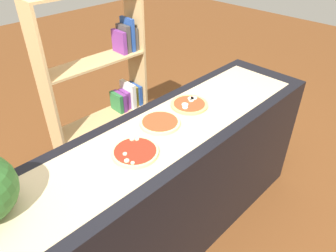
% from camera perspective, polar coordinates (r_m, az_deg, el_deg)
% --- Properties ---
extents(ground_plane, '(12.00, 12.00, 0.00)m').
position_cam_1_polar(ground_plane, '(2.48, -0.00, -18.68)').
color(ground_plane, brown).
extents(counter, '(2.29, 0.60, 0.95)m').
position_cam_1_polar(counter, '(2.12, -0.00, -11.03)').
color(counter, black).
rests_on(counter, ground_plane).
extents(parchment_paper, '(2.03, 0.46, 0.00)m').
position_cam_1_polar(parchment_paper, '(1.81, -0.00, -0.49)').
color(parchment_paper, tan).
rests_on(parchment_paper, counter).
extents(pizza_mushroom_0, '(0.24, 0.24, 0.03)m').
position_cam_1_polar(pizza_mushroom_0, '(1.64, -5.96, -4.71)').
color(pizza_mushroom_0, '#E5C17F').
rests_on(pizza_mushroom_0, parchment_paper).
extents(pizza_plain_1, '(0.24, 0.24, 0.02)m').
position_cam_1_polar(pizza_plain_1, '(1.85, -1.46, 0.62)').
color(pizza_plain_1, '#E5C17F').
rests_on(pizza_plain_1, parchment_paper).
extents(pizza_mozzarella_2, '(0.24, 0.24, 0.02)m').
position_cam_1_polar(pizza_mozzarella_2, '(2.03, 3.87, 3.93)').
color(pizza_mozzarella_2, tan).
rests_on(pizza_mozzarella_2, parchment_paper).
extents(bookshelf, '(0.85, 0.25, 1.55)m').
position_cam_1_polar(bookshelf, '(2.67, -10.66, 5.94)').
color(bookshelf, tan).
rests_on(bookshelf, ground_plane).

